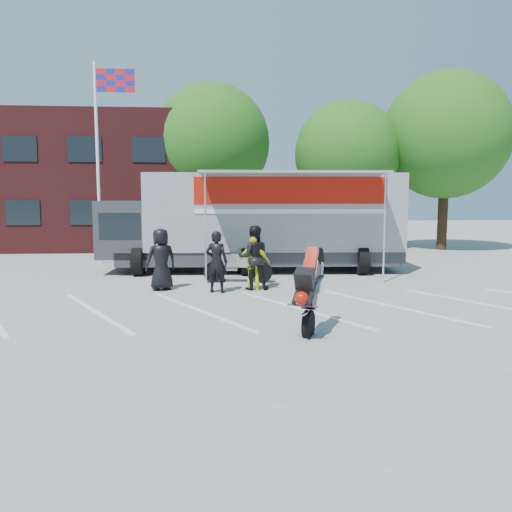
{
  "coord_description": "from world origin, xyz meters",
  "views": [
    {
      "loc": [
        -1.75,
        -10.72,
        2.63
      ],
      "look_at": [
        -0.84,
        0.89,
        1.3
      ],
      "focal_mm": 35.0,
      "sensor_mm": 36.0,
      "label": 1
    }
  ],
  "objects": [
    {
      "name": "ground",
      "position": [
        0.0,
        0.0,
        0.0
      ],
      "size": [
        100.0,
        100.0,
        0.0
      ],
      "primitive_type": "plane",
      "color": "#9C9C97",
      "rests_on": "ground"
    },
    {
      "name": "parking_bay_lines",
      "position": [
        0.0,
        1.0,
        0.01
      ],
      "size": [
        18.09,
        13.33,
        0.01
      ],
      "primitive_type": "cube",
      "rotation": [
        0.0,
        0.0,
        0.52
      ],
      "color": "white",
      "rests_on": "ground"
    },
    {
      "name": "office_building",
      "position": [
        -10.0,
        18.0,
        3.5
      ],
      "size": [
        18.0,
        8.0,
        7.0
      ],
      "primitive_type": "cube",
      "color": "#4D1819",
      "rests_on": "ground"
    },
    {
      "name": "flagpole",
      "position": [
        -6.24,
        10.0,
        5.05
      ],
      "size": [
        1.61,
        0.12,
        8.0
      ],
      "color": "white",
      "rests_on": "ground"
    },
    {
      "name": "tree_left",
      "position": [
        -2.0,
        16.0,
        5.57
      ],
      "size": [
        6.12,
        6.12,
        8.64
      ],
      "color": "#382314",
      "rests_on": "ground"
    },
    {
      "name": "tree_mid",
      "position": [
        5.0,
        15.0,
        4.94
      ],
      "size": [
        5.44,
        5.44,
        7.68
      ],
      "color": "#382314",
      "rests_on": "ground"
    },
    {
      "name": "tree_right",
      "position": [
        10.0,
        14.5,
        5.88
      ],
      "size": [
        6.46,
        6.46,
        9.12
      ],
      "color": "#382314",
      "rests_on": "ground"
    },
    {
      "name": "transporter_truck",
      "position": [
        -0.18,
        7.46,
        0.0
      ],
      "size": [
        11.32,
        5.83,
        3.53
      ],
      "primitive_type": null,
      "rotation": [
        0.0,
        0.0,
        -0.04
      ],
      "color": "gray",
      "rests_on": "ground"
    },
    {
      "name": "parked_motorcycle",
      "position": [
        -1.1,
        4.91,
        0.0
      ],
      "size": [
        2.31,
        1.01,
        1.17
      ],
      "primitive_type": null,
      "rotation": [
        0.0,
        0.0,
        1.45
      ],
      "color": "#A8A8AD",
      "rests_on": "ground"
    },
    {
      "name": "stunt_bike_rider",
      "position": [
        0.23,
        -0.94,
        0.0
      ],
      "size": [
        1.34,
        1.75,
        1.86
      ],
      "primitive_type": null,
      "rotation": [
        0.0,
        0.0,
        -0.43
      ],
      "color": "black",
      "rests_on": "ground"
    },
    {
      "name": "spectator_leather_a",
      "position": [
        -3.37,
        3.78,
        0.9
      ],
      "size": [
        1.04,
        0.89,
        1.8
      ],
      "primitive_type": "imported",
      "rotation": [
        0.0,
        0.0,
        3.57
      ],
      "color": "black",
      "rests_on": "ground"
    },
    {
      "name": "spectator_leather_b",
      "position": [
        -1.77,
        3.24,
        0.87
      ],
      "size": [
        0.73,
        0.59,
        1.75
      ],
      "primitive_type": "imported",
      "rotation": [
        0.0,
        0.0,
        2.84
      ],
      "color": "black",
      "rests_on": "ground"
    },
    {
      "name": "spectator_leather_c",
      "position": [
        -0.69,
        3.66,
        0.93
      ],
      "size": [
        0.93,
        0.73,
        1.87
      ],
      "primitive_type": "imported",
      "rotation": [
        0.0,
        0.0,
        3.11
      ],
      "color": "black",
      "rests_on": "ground"
    },
    {
      "name": "spectator_hivis",
      "position": [
        -0.69,
        3.56,
        0.8
      ],
      "size": [
        1.0,
        0.6,
        1.59
      ],
      "primitive_type": "imported",
      "rotation": [
        0.0,
        0.0,
        2.9
      ],
      "color": "#F2F90D",
      "rests_on": "ground"
    }
  ]
}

